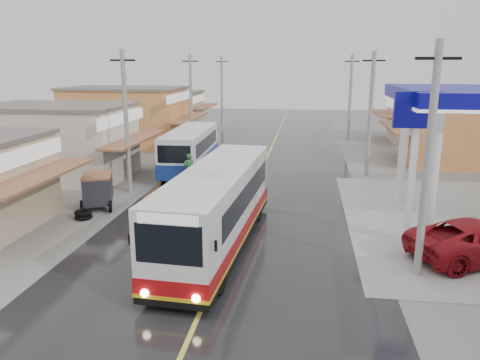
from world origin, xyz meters
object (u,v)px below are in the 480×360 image
Objects in this scene: tricycle_near at (98,189)px; tyre_stack at (83,215)px; coach_bus at (218,207)px; second_bus at (190,149)px; cyclist at (190,178)px; jeepney at (479,240)px.

tricycle_near is 2.99× the size of tyre_stack.
coach_bus reaches higher than second_bus.
tricycle_near is 2.02m from tyre_stack.
tricycle_near is at bearing 152.27° from coach_bus.
tricycle_near is (-3.85, -4.06, 0.29)m from cyclist.
cyclist is at bearing -77.81° from second_bus.
second_bus is at bearing 52.29° from tricycle_near.
coach_bus is 5.20× the size of cyclist.
jeepney is (10.00, 0.14, -0.93)m from coach_bus.
cyclist is (-13.26, 8.26, -0.04)m from jeepney.
jeepney is 2.19× the size of tricycle_near.
second_bus is 4.01× the size of cyclist.
second_bus reaches higher than tyre_stack.
jeepney is at bearing -7.81° from tyre_stack.
tricycle_near is at bearing 51.85° from jeepney.
tricycle_near reaches higher than tyre_stack.
coach_bus reaches higher than tricycle_near.
tricycle_near is (-17.11, 4.19, 0.25)m from jeepney.
cyclist is at bearing 57.47° from tyre_stack.
coach_bus is 8.35m from tricycle_near.
cyclist is 5.61m from tricycle_near.
cyclist reaches higher than jeepney.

